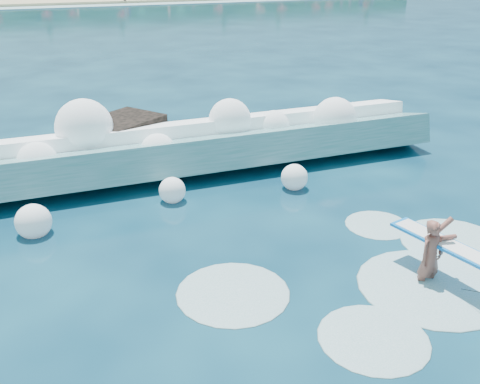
{
  "coord_description": "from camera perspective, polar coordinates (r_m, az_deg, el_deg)",
  "views": [
    {
      "loc": [
        -2.48,
        -8.33,
        6.14
      ],
      "look_at": [
        1.5,
        2.0,
        1.2
      ],
      "focal_mm": 40.0,
      "sensor_mm": 36.0,
      "label": 1
    }
  ],
  "objects": [
    {
      "name": "ground",
      "position": [
        10.64,
        -3.74,
        -11.25
      ],
      "size": [
        200.0,
        200.0,
        0.0
      ],
      "primitive_type": "plane",
      "color": "#07233A",
      "rests_on": "ground"
    },
    {
      "name": "wet_band",
      "position": [
        75.62,
        -20.16,
        18.06
      ],
      "size": [
        140.0,
        5.0,
        0.08
      ],
      "primitive_type": "cube",
      "color": "silver",
      "rests_on": "ground"
    },
    {
      "name": "breaking_wave",
      "position": [
        16.44,
        -11.46,
        3.81
      ],
      "size": [
        19.44,
        2.96,
        1.68
      ],
      "color": "teal",
      "rests_on": "ground"
    },
    {
      "name": "rock_cluster",
      "position": [
        17.36,
        -21.95,
        3.29
      ],
      "size": [
        8.68,
        3.66,
        1.57
      ],
      "color": "black",
      "rests_on": "ground"
    },
    {
      "name": "surfer_with_board",
      "position": [
        11.5,
        19.9,
        -6.29
      ],
      "size": [
        1.12,
        2.86,
        1.65
      ],
      "color": "brown",
      "rests_on": "ground"
    },
    {
      "name": "wave_spray",
      "position": [
        16.14,
        -12.17,
        5.4
      ],
      "size": [
        14.48,
        4.94,
        2.38
      ],
      "color": "white",
      "rests_on": "ground"
    },
    {
      "name": "surf_foam",
      "position": [
        11.8,
        17.29,
        -8.55
      ],
      "size": [
        8.66,
        5.4,
        0.15
      ],
      "color": "silver",
      "rests_on": "ground"
    }
  ]
}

